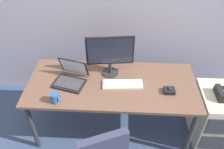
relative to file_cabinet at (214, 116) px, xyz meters
The scene contains 9 objects.
ground_plane 1.19m from the file_cabinet, behind, with size 8.00×8.00×0.00m, color #354667.
desk 1.19m from the file_cabinet, behind, with size 1.76×0.76×0.71m.
file_cabinet is the anchor object (origin of this frame).
desk_phone 0.36m from the file_cabinet, 116.78° to the right, with size 0.17×0.20×0.09m.
monitor_main 1.36m from the file_cabinet, 169.69° to the left, with size 0.49×0.18×0.45m.
keyboard 1.11m from the file_cabinet, behind, with size 0.42×0.16×0.03m.
laptop 1.64m from the file_cabinet, behind, with size 0.37×0.36×0.23m.
trackball_mouse 0.71m from the file_cabinet, behind, with size 0.11×0.09×0.07m.
coffee_mug 1.74m from the file_cabinet, behind, with size 0.09×0.08×0.10m.
Camera 1 is at (0.10, -1.78, 2.32)m, focal length 36.91 mm.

